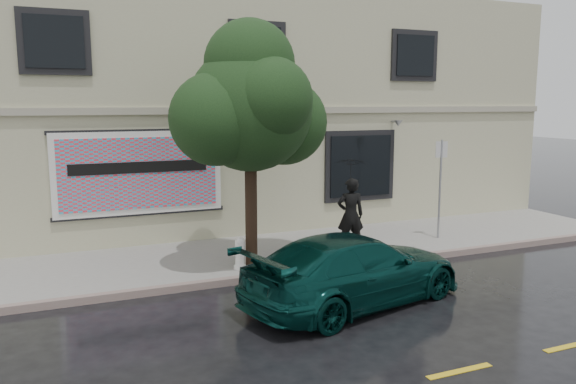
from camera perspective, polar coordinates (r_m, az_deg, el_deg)
name	(u,v)px	position (r m, az deg, el deg)	size (l,w,h in m)	color
ground	(343,295)	(11.47, 5.63, -10.38)	(90.00, 90.00, 0.00)	black
sidewalk	(282,252)	(14.25, -0.62, -6.11)	(20.00, 3.50, 0.15)	#97968F
curb	(311,271)	(12.71, 2.39, -8.02)	(20.00, 0.18, 0.16)	gray
road_marking	(460,371)	(8.79, 17.03, -17.00)	(19.00, 0.12, 0.01)	gold
building	(217,112)	(19.20, -7.18, 8.09)	(20.00, 8.12, 7.00)	#BAB895
billboard	(140,173)	(14.65, -14.84, 1.89)	(4.30, 0.16, 2.20)	white
car	(355,269)	(10.82, 6.78, -7.82)	(2.05, 4.65, 1.35)	#08332E
pedestrian	(350,215)	(13.90, 6.37, -2.34)	(0.67, 0.44, 1.84)	black
umbrella	(351,164)	(13.71, 6.46, 2.80)	(0.90, 0.90, 0.66)	black
street_tree	(250,110)	(12.36, -3.87, 8.34)	(2.74, 2.74, 4.90)	#332117
fire_hydrant	(240,253)	(12.56, -4.93, -6.24)	(0.29, 0.28, 0.72)	white
sign_pole	(440,180)	(15.64, 15.21, 1.20)	(0.33, 0.10, 2.68)	#92939A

